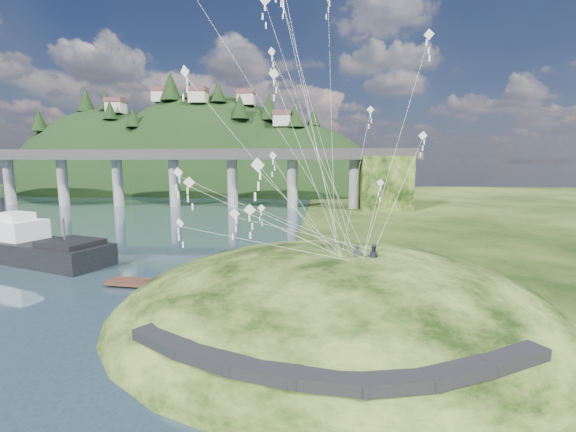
{
  "coord_description": "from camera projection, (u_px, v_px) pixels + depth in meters",
  "views": [
    {
      "loc": [
        7.2,
        -27.33,
        11.75
      ],
      "look_at": [
        4.0,
        6.0,
        7.0
      ],
      "focal_mm": 24.0,
      "sensor_mm": 36.0,
      "label": 1
    }
  ],
  "objects": [
    {
      "name": "ground",
      "position": [
        228.0,
        317.0,
        29.26
      ],
      "size": [
        320.0,
        320.0,
        0.0
      ],
      "primitive_type": "plane",
      "color": "black",
      "rests_on": "ground"
    },
    {
      "name": "footpath",
      "position": [
        328.0,
        362.0,
        18.66
      ],
      "size": [
        22.29,
        5.84,
        0.83
      ],
      "color": "black",
      "rests_on": "ground"
    },
    {
      "name": "grass_hill",
      "position": [
        333.0,
        329.0,
        30.69
      ],
      "size": [
        36.0,
        32.0,
        13.0
      ],
      "color": "black",
      "rests_on": "ground"
    },
    {
      "name": "bridge",
      "position": [
        195.0,
        169.0,
        99.45
      ],
      "size": [
        160.0,
        11.0,
        15.0
      ],
      "color": "#2D2B2B",
      "rests_on": "ground"
    },
    {
      "name": "kite_swarm",
      "position": [
        286.0,
        101.0,
        28.85
      ],
      "size": [
        19.5,
        16.29,
        21.74
      ],
      "color": "white",
      "rests_on": "ground"
    },
    {
      "name": "kite_flyers",
      "position": [
        369.0,
        244.0,
        27.74
      ],
      "size": [
        2.1,
        1.04,
        1.88
      ],
      "color": "#262833",
      "rests_on": "ground"
    },
    {
      "name": "work_barge",
      "position": [
        30.0,
        245.0,
        45.77
      ],
      "size": [
        21.87,
        12.08,
        7.39
      ],
      "color": "black",
      "rests_on": "ground"
    },
    {
      "name": "far_ridge",
      "position": [
        198.0,
        210.0,
        154.83
      ],
      "size": [
        153.0,
        70.0,
        94.5
      ],
      "color": "black",
      "rests_on": "ground"
    },
    {
      "name": "wooden_dock",
      "position": [
        173.0,
        284.0,
        35.79
      ],
      "size": [
        13.07,
        3.15,
        0.92
      ],
      "color": "#351E15",
      "rests_on": "ground"
    }
  ]
}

